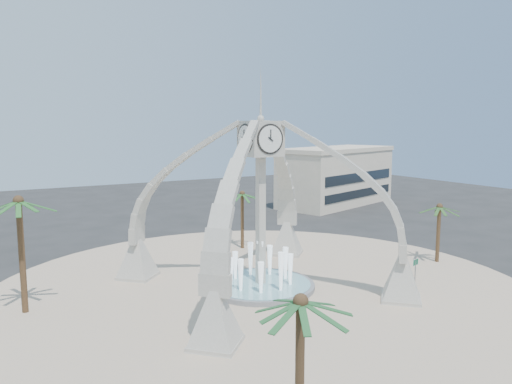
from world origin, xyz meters
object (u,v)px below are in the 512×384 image
palm_east (440,207)px  palm_north (242,194)px  palm_west (18,203)px  palm_south (301,304)px  street_sign (415,266)px  fountain (261,285)px  clock_tower (261,202)px

palm_east → palm_north: bearing=134.0°
palm_east → palm_west: 33.12m
palm_west → palm_south: palm_west is taller
street_sign → fountain: bearing=136.4°
clock_tower → fountain: bearing=90.0°
palm_south → street_sign: palm_south is taller
palm_south → fountain: bearing=63.9°
palm_south → street_sign: bearing=30.6°
fountain → palm_west: palm_west is taller
fountain → palm_east: 17.77m
palm_west → palm_south: 21.18m
palm_west → clock_tower: bearing=-12.8°
palm_west → palm_south: (7.63, -19.69, -1.67)m
clock_tower → palm_east: (17.07, -1.73, -1.59)m
palm_east → palm_west: palm_west is taller
palm_east → palm_south: bearing=-150.0°
palm_south → clock_tower: bearing=63.9°
palm_east → palm_north: 17.96m
clock_tower → palm_west: (-15.55, 3.52, 0.70)m
fountain → street_sign: size_ratio=3.57×
palm_north → palm_south: (-12.51, -27.35, 0.17)m
palm_north → palm_south: palm_south is taller
palm_west → palm_north: bearing=20.8°
clock_tower → street_sign: size_ratio=8.01×
fountain → palm_south: bearing=-116.1°
fountain → palm_east: palm_east is taller
fountain → palm_south: size_ratio=1.27×
street_sign → clock_tower: bearing=136.4°
fountain → clock_tower: bearing=-90.0°
palm_north → palm_west: bearing=-159.2°
clock_tower → street_sign: (10.20, -5.44, -4.89)m
palm_west → palm_south: bearing=-68.8°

